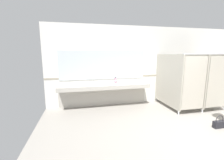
% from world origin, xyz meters
% --- Properties ---
extents(ground_plane, '(7.64, 6.52, 0.10)m').
position_xyz_m(ground_plane, '(0.00, 0.00, -0.05)').
color(ground_plane, gray).
extents(wall_back, '(7.64, 0.12, 2.90)m').
position_xyz_m(wall_back, '(0.00, 3.02, 1.45)').
color(wall_back, silver).
rests_on(wall_back, ground_plane).
extents(wall_back_tile_band, '(7.64, 0.01, 0.06)m').
position_xyz_m(wall_back_tile_band, '(0.00, 2.95, 1.05)').
color(wall_back_tile_band, '#9E937F').
rests_on(wall_back_tile_band, wall_back).
extents(vanity_counter, '(3.20, 0.55, 0.95)m').
position_xyz_m(vanity_counter, '(-1.78, 2.75, 0.61)').
color(vanity_counter, '#B2ADA3').
rests_on(vanity_counter, ground_plane).
extents(mirror_panel, '(3.10, 0.02, 1.03)m').
position_xyz_m(mirror_panel, '(-1.78, 2.95, 1.50)').
color(mirror_panel, silver).
rests_on(mirror_panel, wall_back).
extents(bathroom_stalls, '(1.82, 1.54, 1.92)m').
position_xyz_m(bathroom_stalls, '(1.24, 1.98, 1.00)').
color(bathroom_stalls, '#B2AD9E').
rests_on(bathroom_stalls, ground_plane).
extents(handbag, '(0.31, 0.11, 0.34)m').
position_xyz_m(handbag, '(0.85, 0.51, 0.11)').
color(handbag, black).
rests_on(handbag, ground_plane).
extents(soap_dispenser, '(0.07, 0.07, 0.22)m').
position_xyz_m(soap_dispenser, '(-1.35, 2.83, 0.93)').
color(soap_dispenser, '#D899B2').
rests_on(soap_dispenser, vanity_counter).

